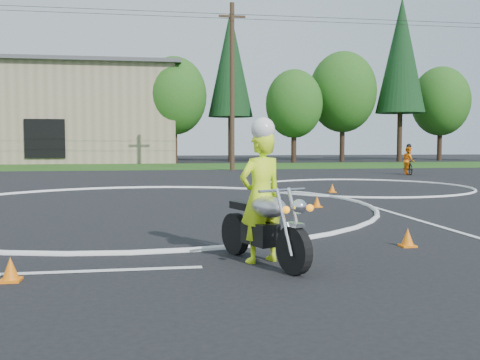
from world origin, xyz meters
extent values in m
plane|color=black|center=(0.00, 0.00, 0.00)|extent=(120.00, 120.00, 0.00)
cube|color=#1E4714|center=(0.00, 27.00, 0.01)|extent=(120.00, 10.00, 0.02)
torus|color=silver|center=(0.00, 3.00, 0.01)|extent=(12.12, 12.12, 0.12)
torus|color=silver|center=(8.00, 8.00, 0.01)|extent=(8.10, 8.10, 0.10)
cube|color=silver|center=(6.00, -2.00, 0.01)|extent=(0.12, 10.00, 0.01)
cylinder|color=black|center=(2.12, -4.57, 0.31)|extent=(0.35, 0.63, 0.62)
cylinder|color=black|center=(1.57, -3.22, 0.31)|extent=(0.35, 0.63, 0.62)
cube|color=black|center=(1.83, -3.85, 0.42)|extent=(0.49, 0.64, 0.31)
ellipsoid|color=#A8A8AD|center=(1.91, -4.04, 0.81)|extent=(0.60, 0.76, 0.29)
cube|color=black|center=(1.71, -3.56, 0.77)|extent=(0.49, 0.68, 0.10)
cylinder|color=white|center=(2.01, -4.53, 0.68)|extent=(0.18, 0.36, 0.84)
cylinder|color=silver|center=(2.18, -4.46, 0.68)|extent=(0.18, 0.36, 0.84)
cube|color=silver|center=(2.13, -4.59, 0.65)|extent=(0.22, 0.27, 0.05)
cylinder|color=silver|center=(2.03, -4.33, 1.06)|extent=(0.69, 0.31, 0.04)
sphere|color=white|center=(2.16, -4.67, 0.88)|extent=(0.19, 0.19, 0.19)
sphere|color=orange|center=(1.98, -4.72, 0.85)|extent=(0.09, 0.09, 0.09)
sphere|color=orange|center=(2.33, -4.58, 0.85)|extent=(0.09, 0.09, 0.09)
cylinder|color=silver|center=(1.82, -3.40, 0.31)|extent=(0.39, 0.80, 0.08)
imported|color=#D3FF1A|center=(1.85, -3.80, 0.92)|extent=(0.79, 0.66, 1.84)
sphere|color=silver|center=(1.87, -3.84, 1.87)|extent=(0.33, 0.33, 0.33)
imported|color=black|center=(13.60, 15.36, 0.45)|extent=(0.97, 1.79, 0.89)
imported|color=orange|center=(13.60, 15.36, 0.74)|extent=(0.71, 0.83, 1.48)
sphere|color=black|center=(13.60, 15.36, 1.50)|extent=(0.26, 0.26, 0.26)
cone|color=orange|center=(6.29, 6.18, 0.15)|extent=(0.22, 0.22, 0.30)
cube|color=orange|center=(6.29, 6.18, 0.01)|extent=(0.24, 0.24, 0.03)
cone|color=orange|center=(-1.36, -4.36, 0.15)|extent=(0.22, 0.22, 0.30)
cube|color=orange|center=(-1.36, -4.36, 0.01)|extent=(0.24, 0.24, 0.03)
cone|color=orange|center=(4.54, 2.25, 0.15)|extent=(0.22, 0.22, 0.30)
cube|color=orange|center=(4.54, 2.25, 0.01)|extent=(0.24, 0.24, 0.03)
cone|color=orange|center=(4.41, -3.07, 0.15)|extent=(0.22, 0.22, 0.30)
cube|color=orange|center=(4.41, -3.07, 0.01)|extent=(0.24, 0.24, 0.03)
cube|color=black|center=(-8.00, 31.90, 2.00)|extent=(3.00, 0.16, 3.00)
cylinder|color=#382619|center=(2.00, 34.00, 1.62)|extent=(0.44, 0.44, 3.24)
ellipsoid|color=#1E5116|center=(2.00, 34.00, 5.58)|extent=(5.40, 5.40, 6.48)
cylinder|color=#382619|center=(7.00, 36.00, 1.98)|extent=(0.44, 0.44, 3.96)
cone|color=black|center=(7.00, 36.00, 8.63)|extent=(3.96, 3.96, 9.35)
cylinder|color=#382619|center=(12.00, 33.00, 1.44)|extent=(0.44, 0.44, 2.88)
ellipsoid|color=#1E5116|center=(12.00, 33.00, 4.96)|extent=(4.80, 4.80, 5.76)
cylinder|color=#382619|center=(17.00, 35.00, 1.80)|extent=(0.44, 0.44, 3.60)
ellipsoid|color=#1E5116|center=(17.00, 35.00, 6.20)|extent=(6.00, 6.00, 7.20)
cylinder|color=#382619|center=(22.00, 34.00, 2.16)|extent=(0.44, 0.44, 4.32)
cone|color=black|center=(22.00, 34.00, 9.42)|extent=(4.32, 4.32, 10.20)
cylinder|color=#382619|center=(27.00, 36.00, 1.62)|extent=(0.44, 0.44, 3.24)
ellipsoid|color=#1E5116|center=(27.00, 36.00, 5.58)|extent=(5.40, 5.40, 6.48)
cylinder|color=#382619|center=(-2.00, 35.00, 1.44)|extent=(0.44, 0.44, 2.88)
ellipsoid|color=#1E5116|center=(-2.00, 35.00, 4.96)|extent=(4.80, 4.80, 5.76)
cylinder|color=#473321|center=(5.00, 21.00, 5.00)|extent=(0.28, 0.28, 10.00)
cube|color=#473321|center=(5.00, 21.00, 9.20)|extent=(1.60, 0.12, 0.12)
cylinder|color=black|center=(-5.00, 20.45, 9.20)|extent=(20.00, 0.02, 0.02)
cylinder|color=black|center=(-5.00, 21.55, 9.20)|extent=(20.00, 0.02, 0.02)
cylinder|color=black|center=(15.00, 20.45, 9.20)|extent=(20.00, 0.02, 0.02)
cylinder|color=black|center=(15.00, 21.55, 9.20)|extent=(20.00, 0.02, 0.02)
camera|label=1|loc=(0.40, -11.09, 1.68)|focal=40.00mm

